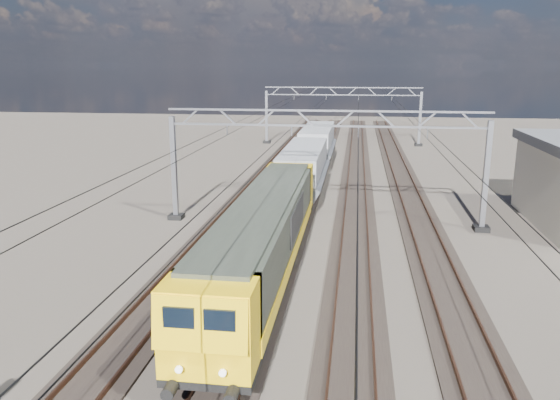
# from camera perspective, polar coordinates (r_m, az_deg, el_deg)

# --- Properties ---
(ground) EXTENTS (160.00, 160.00, 0.00)m
(ground) POSITION_cam_1_polar(r_m,az_deg,el_deg) (30.38, 4.03, -4.69)
(ground) COLOR black
(ground) RESTS_ON ground
(track_outer_west) EXTENTS (2.60, 140.00, 0.30)m
(track_outer_west) POSITION_cam_1_polar(r_m,az_deg,el_deg) (31.31, -7.01, -4.05)
(track_outer_west) COLOR black
(track_outer_west) RESTS_ON ground
(track_loco) EXTENTS (2.60, 140.00, 0.30)m
(track_loco) POSITION_cam_1_polar(r_m,az_deg,el_deg) (30.55, 0.28, -4.40)
(track_loco) COLOR black
(track_loco) RESTS_ON ground
(track_inner_east) EXTENTS (2.60, 140.00, 0.30)m
(track_inner_east) POSITION_cam_1_polar(r_m,az_deg,el_deg) (30.30, 7.82, -4.69)
(track_inner_east) COLOR black
(track_inner_east) RESTS_ON ground
(track_outer_east) EXTENTS (2.60, 140.00, 0.30)m
(track_outer_east) POSITION_cam_1_polar(r_m,az_deg,el_deg) (30.57, 15.36, -4.90)
(track_outer_east) COLOR black
(track_outer_east) RESTS_ON ground
(catenary_gantry_mid) EXTENTS (19.90, 0.90, 7.11)m
(catenary_gantry_mid) POSITION_cam_1_polar(r_m,az_deg,el_deg) (33.30, 4.64, 3.89)
(catenary_gantry_mid) COLOR gray
(catenary_gantry_mid) RESTS_ON ground
(catenary_gantry_far) EXTENTS (19.90, 0.90, 7.11)m
(catenary_gantry_far) POSITION_cam_1_polar(r_m,az_deg,el_deg) (69.01, 6.49, 8.99)
(catenary_gantry_far) COLOR gray
(catenary_gantry_far) RESTS_ON ground
(overhead_wires) EXTENTS (12.03, 140.00, 0.53)m
(overhead_wires) POSITION_cam_1_polar(r_m,az_deg,el_deg) (37.00, 5.08, 7.76)
(overhead_wires) COLOR black
(overhead_wires) RESTS_ON ground
(locomotive) EXTENTS (2.76, 21.10, 3.62)m
(locomotive) POSITION_cam_1_polar(r_m,az_deg,el_deg) (24.22, -1.64, -3.73)
(locomotive) COLOR black
(locomotive) RESTS_ON ground
(hopper_wagon_lead) EXTENTS (3.38, 13.00, 3.25)m
(hopper_wagon_lead) POSITION_cam_1_polar(r_m,az_deg,el_deg) (41.31, 2.47, 3.50)
(hopper_wagon_lead) COLOR black
(hopper_wagon_lead) RESTS_ON ground
(hopper_wagon_mid) EXTENTS (3.38, 13.00, 3.25)m
(hopper_wagon_mid) POSITION_cam_1_polar(r_m,az_deg,el_deg) (55.29, 3.92, 6.12)
(hopper_wagon_mid) COLOR black
(hopper_wagon_mid) RESTS_ON ground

